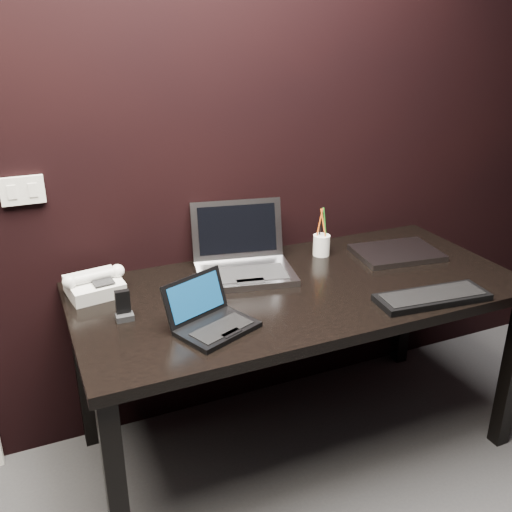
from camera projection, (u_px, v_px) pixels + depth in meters
name	position (u px, v px, depth m)	size (l,w,h in m)	color
wall_back	(187.00, 127.00, 2.19)	(4.00, 4.00, 0.00)	black
wall_switch	(22.00, 191.00, 2.02)	(0.15, 0.02, 0.10)	silver
desk	(299.00, 304.00, 2.21)	(1.70, 0.80, 0.74)	black
netbook	(211.00, 319.00, 1.87)	(0.31, 0.30, 0.16)	black
silver_laptop	(243.00, 261.00, 2.27)	(0.43, 0.41, 0.26)	#A3A3A9
ext_keyboard	(432.00, 297.00, 2.06)	(0.43, 0.18, 0.03)	black
closed_laptop	(397.00, 253.00, 2.45)	(0.38, 0.29, 0.02)	gray
desk_phone	(94.00, 285.00, 2.09)	(0.23, 0.20, 0.11)	silver
mobile_phone	(124.00, 308.00, 1.92)	(0.06, 0.05, 0.10)	black
pen_cup	(321.00, 244.00, 2.45)	(0.10, 0.10, 0.21)	white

